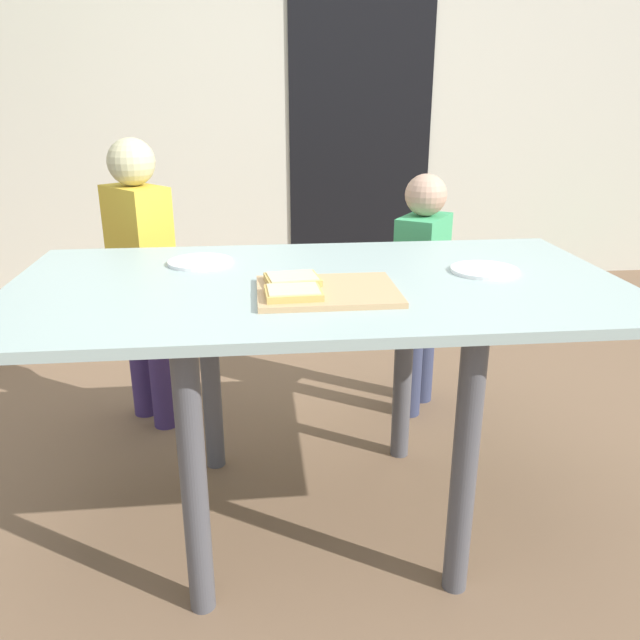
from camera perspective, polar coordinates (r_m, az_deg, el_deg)
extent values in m
plane|color=brown|center=(1.97, -0.16, -17.32)|extent=(16.00, 16.00, 0.00)
cube|color=beige|center=(4.21, -4.12, 21.93)|extent=(8.00, 0.20, 2.70)
cube|color=black|center=(4.17, 3.67, 17.13)|extent=(0.90, 0.02, 2.00)
cube|color=#98ADA7|center=(1.64, -0.18, 3.20)|extent=(1.58, 0.85, 0.03)
cylinder|color=#4C4C51|center=(1.51, -11.34, -14.26)|extent=(0.06, 0.06, 0.71)
cylinder|color=#4C4C51|center=(1.58, 12.93, -12.82)|extent=(0.06, 0.06, 0.71)
cylinder|color=#4C4C51|center=(2.07, -9.90, -4.39)|extent=(0.06, 0.06, 0.71)
cylinder|color=#4C4C51|center=(2.11, 7.56, -3.68)|extent=(0.06, 0.06, 0.71)
cube|color=tan|center=(1.52, 0.66, 2.63)|extent=(0.34, 0.26, 0.01)
cube|color=tan|center=(1.46, -2.43, 2.46)|extent=(0.13, 0.11, 0.02)
cube|color=beige|center=(1.46, -2.43, 2.81)|extent=(0.12, 0.10, 0.00)
cube|color=tan|center=(1.57, -2.51, 3.67)|extent=(0.14, 0.12, 0.02)
cube|color=beige|center=(1.56, -2.52, 4.00)|extent=(0.13, 0.11, 0.00)
cylinder|color=white|center=(1.77, 14.67, 4.39)|extent=(0.18, 0.18, 0.01)
cylinder|color=white|center=(1.83, -10.76, 5.18)|extent=(0.18, 0.18, 0.01)
cylinder|color=#3B295B|center=(2.50, -15.95, -2.52)|extent=(0.09, 0.09, 0.54)
cylinder|color=#3B295B|center=(2.39, -14.21, -3.43)|extent=(0.09, 0.09, 0.54)
cube|color=gold|center=(2.32, -16.08, 7.29)|extent=(0.26, 0.27, 0.35)
sphere|color=#C4BA89|center=(2.28, -16.70, 13.54)|extent=(0.16, 0.16, 0.16)
cylinder|color=#333854|center=(2.57, 9.29, -2.66)|extent=(0.09, 0.09, 0.44)
cylinder|color=#333854|center=(2.45, 8.19, -3.77)|extent=(0.09, 0.09, 0.44)
cube|color=#3FA566|center=(2.39, 9.23, 5.35)|extent=(0.25, 0.28, 0.33)
sphere|color=tan|center=(2.34, 9.56, 11.09)|extent=(0.15, 0.15, 0.15)
cylinder|color=green|center=(4.31, 24.70, 2.18)|extent=(0.40, 0.40, 0.04)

